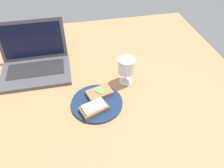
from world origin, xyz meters
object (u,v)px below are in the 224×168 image
at_px(sandwich_with_cucumber, 99,93).
at_px(wine_glass, 126,67).
at_px(plate, 97,103).
at_px(laptop, 35,63).
at_px(sandwich_with_cheese, 94,108).

distance_m(sandwich_with_cucumber, wine_glass, 0.17).
distance_m(plate, laptop, 0.40).
bearing_deg(wine_glass, sandwich_with_cucumber, -153.09).
height_order(sandwich_with_cucumber, wine_glass, wine_glass).
relative_size(plate, wine_glass, 1.68).
xyz_separation_m(wine_glass, laptop, (-0.42, 0.18, -0.05)).
xyz_separation_m(sandwich_with_cheese, laptop, (-0.25, 0.34, 0.02)).
relative_size(plate, sandwich_with_cheese, 1.76).
height_order(sandwich_with_cheese, sandwich_with_cucumber, sandwich_with_cheese).
xyz_separation_m(sandwich_with_cheese, sandwich_with_cucumber, (0.03, 0.09, -0.00)).
bearing_deg(sandwich_with_cheese, laptop, 126.07).
distance_m(plate, sandwich_with_cheese, 0.05).
xyz_separation_m(plate, sandwich_with_cucumber, (0.02, 0.04, 0.02)).
distance_m(sandwich_with_cucumber, laptop, 0.38).
distance_m(plate, wine_glass, 0.21).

